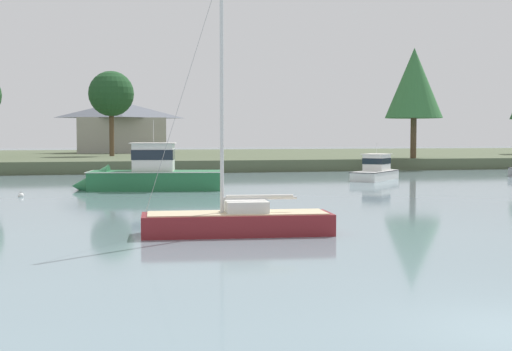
% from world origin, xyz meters
% --- Properties ---
extents(far_shore_bank, '(166.23, 56.12, 1.19)m').
position_xyz_m(far_shore_bank, '(0.00, 83.53, 0.59)').
color(far_shore_bank, '#4C563D').
rests_on(far_shore_bank, ground).
extents(cruiser_white, '(6.16, 6.46, 3.83)m').
position_xyz_m(cruiser_white, '(15.56, 42.12, 0.50)').
color(cruiser_white, white).
rests_on(cruiser_white, ground).
extents(sailboat_maroon, '(6.99, 2.70, 10.04)m').
position_xyz_m(sailboat_maroon, '(-2.41, 13.45, 0.21)').
color(sailboat_maroon, maroon).
rests_on(sailboat_maroon, ground).
extents(cruiser_green, '(10.19, 4.74, 5.72)m').
position_xyz_m(cruiser_green, '(-4.11, 35.52, 0.67)').
color(cruiser_green, '#236B3D').
rests_on(cruiser_green, ground).
extents(mooring_buoy_white, '(0.35, 0.35, 0.40)m').
position_xyz_m(mooring_buoy_white, '(-11.39, 31.88, 0.06)').
color(mooring_buoy_white, white).
rests_on(mooring_buoy_white, ground).
extents(shore_tree_left_mid, '(6.06, 6.06, 11.69)m').
position_xyz_m(shore_tree_left_mid, '(26.35, 57.61, 9.12)').
color(shore_tree_left_mid, brown).
rests_on(shore_tree_left_mid, far_shore_bank).
extents(shore_tree_inland_b, '(5.30, 5.30, 9.98)m').
position_xyz_m(shore_tree_inland_b, '(-4.58, 73.27, 8.46)').
color(shore_tree_inland_b, brown).
rests_on(shore_tree_inland_b, far_shore_bank).
extents(cottage_near_water, '(12.89, 8.21, 7.20)m').
position_xyz_m(cottage_near_water, '(-2.74, 89.45, 4.91)').
color(cottage_near_water, '#9E998E').
rests_on(cottage_near_water, far_shore_bank).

